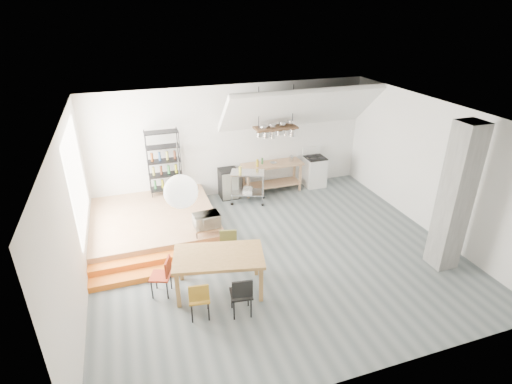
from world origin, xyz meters
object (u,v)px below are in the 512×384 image
object	(u,v)px
rolling_cart	(248,183)
stove	(314,171)
mini_fridge	(228,183)
dining_table	(219,259)

from	to	relation	value
rolling_cart	stove	bearing A→B (deg)	33.16
stove	rolling_cart	xyz separation A→B (m)	(-2.31, -0.46, 0.12)
rolling_cart	mini_fridge	distance (m)	0.68
rolling_cart	dining_table	bearing A→B (deg)	-93.77
stove	dining_table	distance (m)	5.65
dining_table	rolling_cart	xyz separation A→B (m)	(1.70, 3.52, -0.13)
stove	rolling_cart	distance (m)	2.35
stove	mini_fridge	xyz separation A→B (m)	(-2.74, 0.04, -0.05)
rolling_cart	mini_fridge	world-z (taller)	rolling_cart
dining_table	rolling_cart	distance (m)	3.91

